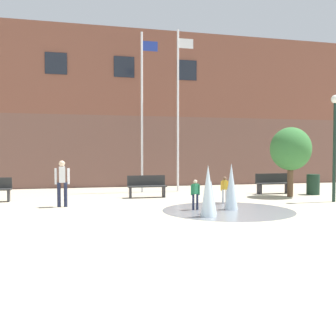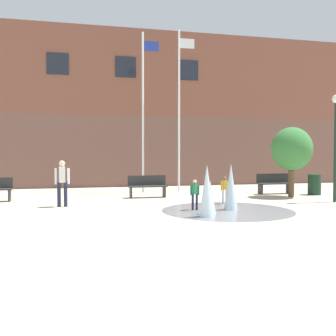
# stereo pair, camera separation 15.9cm
# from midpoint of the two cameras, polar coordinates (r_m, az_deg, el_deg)

# --- Properties ---
(ground_plane) EXTENTS (100.00, 100.00, 0.00)m
(ground_plane) POSITION_cam_midpoint_polar(r_m,az_deg,el_deg) (7.19, 9.71, -12.83)
(ground_plane) COLOR #BCB299
(library_building) EXTENTS (36.00, 6.05, 8.54)m
(library_building) POSITION_cam_midpoint_polar(r_m,az_deg,el_deg) (24.39, -6.85, 7.92)
(library_building) COLOR brown
(library_building) RESTS_ON ground
(splash_fountain) EXTENTS (4.22, 4.22, 1.52)m
(splash_fountain) POSITION_cam_midpoint_polar(r_m,az_deg,el_deg) (12.24, 7.85, -3.70)
(splash_fountain) COLOR gray
(splash_fountain) RESTS_ON ground
(park_bench_near_trashcan) EXTENTS (1.60, 0.44, 0.91)m
(park_bench_near_trashcan) POSITION_cam_midpoint_polar(r_m,az_deg,el_deg) (16.29, -2.73, -2.61)
(park_bench_near_trashcan) COLOR #28282D
(park_bench_near_trashcan) RESTS_ON ground
(park_bench_far_right) EXTENTS (1.60, 0.44, 0.91)m
(park_bench_far_right) POSITION_cam_midpoint_polar(r_m,az_deg,el_deg) (18.36, 15.38, -2.13)
(park_bench_far_right) COLOR #28282D
(park_bench_far_right) RESTS_ON ground
(child_with_pink_shirt) EXTENTS (0.31, 0.22, 0.99)m
(child_with_pink_shirt) POSITION_cam_midpoint_polar(r_m,az_deg,el_deg) (12.75, 4.27, -3.53)
(child_with_pink_shirt) COLOR #1E233D
(child_with_pink_shirt) RESTS_ON ground
(adult_near_bench) EXTENTS (0.50, 0.35, 1.59)m
(adult_near_bench) POSITION_cam_midpoint_polar(r_m,az_deg,el_deg) (13.91, -14.79, -1.65)
(adult_near_bench) COLOR #1E233D
(adult_near_bench) RESTS_ON ground
(child_in_fountain) EXTENTS (0.31, 0.21, 0.99)m
(child_in_fountain) POSITION_cam_midpoint_polar(r_m,az_deg,el_deg) (14.41, 8.55, -2.88)
(child_in_fountain) COLOR silver
(child_in_fountain) RESTS_ON ground
(flagpole_left) EXTENTS (0.80, 0.10, 7.43)m
(flagpole_left) POSITION_cam_midpoint_polar(r_m,az_deg,el_deg) (18.51, -3.31, 8.75)
(flagpole_left) COLOR silver
(flagpole_left) RESTS_ON ground
(flagpole_right) EXTENTS (0.80, 0.10, 7.66)m
(flagpole_right) POSITION_cam_midpoint_polar(r_m,az_deg,el_deg) (18.90, 1.94, 8.99)
(flagpole_right) COLOR silver
(flagpole_right) RESTS_ON ground
(lamp_post_right_lane) EXTENTS (0.32, 0.32, 4.02)m
(lamp_post_right_lane) POSITION_cam_midpoint_polar(r_m,az_deg,el_deg) (16.03, 23.43, 4.77)
(lamp_post_right_lane) COLOR #192D23
(lamp_post_right_lane) RESTS_ON ground
(trash_can) EXTENTS (0.56, 0.56, 0.90)m
(trash_can) POSITION_cam_midpoint_polar(r_m,az_deg,el_deg) (18.48, 20.71, -2.26)
(trash_can) COLOR #193323
(trash_can) RESTS_ON ground
(street_tree_near_building) EXTENTS (1.70, 1.70, 2.92)m
(street_tree_near_building) POSITION_cam_midpoint_polar(r_m,az_deg,el_deg) (17.23, 17.76, 2.61)
(street_tree_near_building) COLOR brown
(street_tree_near_building) RESTS_ON ground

